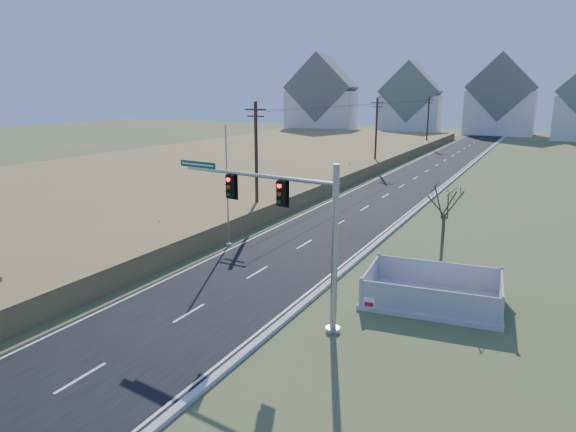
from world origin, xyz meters
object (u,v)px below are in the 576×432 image
object	(u,v)px
traffic_signal_mast	(296,225)
bare_tree	(445,201)
flagpole	(228,199)
open_sign	(369,304)
fence_enclosure	(432,297)

from	to	relation	value
traffic_signal_mast	bare_tree	world-z (taller)	traffic_signal_mast
flagpole	bare_tree	size ratio (longest dim) A/B	1.43
open_sign	bare_tree	world-z (taller)	bare_tree
traffic_signal_mast	open_sign	xyz separation A→B (m)	(2.50, 2.42, -3.97)
flagpole	bare_tree	bearing A→B (deg)	-2.03
fence_enclosure	open_sign	size ratio (longest dim) A/B	10.48
fence_enclosure	bare_tree	size ratio (longest dim) A/B	1.23
traffic_signal_mast	bare_tree	size ratio (longest dim) A/B	1.61
fence_enclosure	flagpole	distance (m)	14.35
traffic_signal_mast	fence_enclosure	size ratio (longest dim) A/B	1.31
open_sign	bare_tree	bearing A→B (deg)	63.04
open_sign	bare_tree	size ratio (longest dim) A/B	0.12
traffic_signal_mast	fence_enclosure	xyz separation A→B (m)	(4.84, 4.69, -4.03)
fence_enclosure	bare_tree	bearing A→B (deg)	88.42
traffic_signal_mast	flagpole	bearing A→B (deg)	145.23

